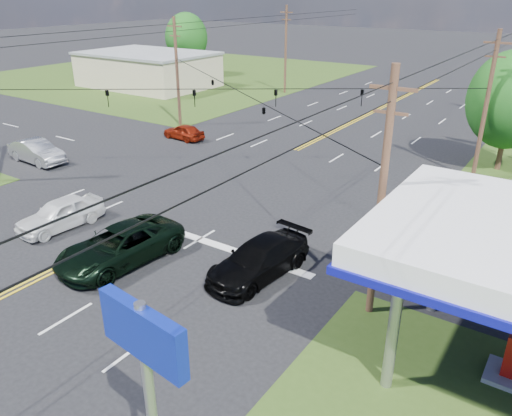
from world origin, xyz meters
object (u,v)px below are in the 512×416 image
Objects in this scene: pole_left_far at (286,49)px; suv_black at (259,259)px; pole_se at (381,196)px; pole_ne at (486,106)px; tree_far_l at (186,38)px; polesign_se at (148,379)px; tree_right_a at (511,100)px; pickup_white at (60,214)px; pole_nw at (177,71)px; sedan_silver at (36,151)px; pickup_dkgreen at (120,246)px; retail_nw at (148,70)px.

suv_black is at bearing -60.66° from pole_left_far.
pole_se is at bearing 8.97° from suv_black.
pole_se is 18.00m from pole_ne.
polesign_se is (45.00, -52.45, 0.13)m from tree_far_l.
tree_right_a is 29.16m from pickup_white.
suv_black is 13.18m from polesign_se.
pole_se is 17.12m from pickup_white.
pole_ne is 1.09× the size of tree_far_l.
pole_ne is 2.04× the size of pickup_white.
polesign_se is at bearing -48.56° from pole_nw.
tree_far_l reaches higher than polesign_se.
pole_left_far reaches higher than sedan_silver.
sedan_silver is at bearing -92.19° from pole_left_far.
tree_right_a is 33.28m from sedan_silver.
polesign_se reaches higher than pickup_white.
pole_ne is (0.00, 18.00, 0.00)m from pole_se.
pole_se reaches higher than tree_far_l.
pole_ne is (26.00, 0.00, 0.00)m from pole_nw.
pickup_dkgreen reaches higher than pickup_white.
retail_nw is at bearing -78.69° from tree_far_l.
pole_se is at bearing -92.73° from tree_right_a.
pole_ne is 26.23m from pickup_white.
retail_nw reaches higher than sedan_silver.
pickup_white is (-16.50, -19.97, -4.12)m from pole_ne.
tree_right_a is 0.94× the size of tree_far_l.
pickup_white is 0.93× the size of sedan_silver.
suv_black is (-5.11, -0.17, -4.12)m from pole_se.
pole_left_far is (-26.00, 19.00, 0.25)m from pole_ne.
pole_left_far is at bearing 125.10° from pole_se.
pole_nw is (-26.00, 18.00, 0.00)m from pole_se.
tree_far_l is at bearing 101.31° from retail_nw.
pickup_white is at bearing -51.21° from retail_nw.
tree_right_a reaches higher than pickup_white.
pole_se is 31.62m from pole_nw.
sedan_silver is at bearing 150.60° from polesign_se.
suv_black is (-5.11, -18.17, -4.12)m from pole_ne.
pole_se is 1.74× the size of suv_black.
polesign_se reaches higher than sedan_silver.
retail_nw is 2.61× the size of pickup_dkgreen.
tree_far_l is at bearing 152.93° from pole_ne.
tree_far_l is at bearing 130.63° from polesign_se.
polesign_se is at bearing -49.37° from tree_far_l.
pickup_dkgreen is 5.50m from pickup_white.
suv_black and pickup_white have the same top height.
pole_se is 1.09× the size of tree_far_l.
tree_right_a is at bearing 80.96° from suv_black.
tree_right_a is at bearing 88.23° from polesign_se.
pole_ne is at bearing 54.78° from pickup_white.
tree_far_l is at bearing 27.67° from sedan_silver.
retail_nw is 1.83× the size of tree_far_l.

